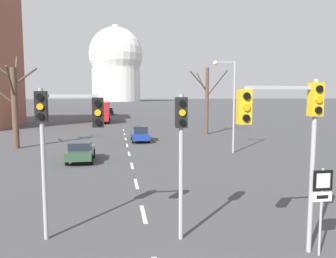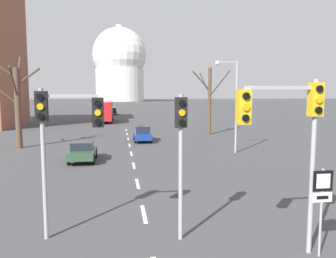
# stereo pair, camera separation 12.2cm
# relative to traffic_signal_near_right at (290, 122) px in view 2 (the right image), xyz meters

# --- Properties ---
(lane_stripe_1) EXTENTS (0.16, 2.00, 0.01)m
(lane_stripe_1) POSITION_rel_traffic_signal_near_right_xyz_m (-3.89, 3.91, -3.91)
(lane_stripe_1) COLOR silver
(lane_stripe_1) RESTS_ON ground_plane
(lane_stripe_2) EXTENTS (0.16, 2.00, 0.01)m
(lane_stripe_2) POSITION_rel_traffic_signal_near_right_xyz_m (-3.89, 8.41, -3.91)
(lane_stripe_2) COLOR silver
(lane_stripe_2) RESTS_ON ground_plane
(lane_stripe_3) EXTENTS (0.16, 2.00, 0.01)m
(lane_stripe_3) POSITION_rel_traffic_signal_near_right_xyz_m (-3.89, 12.91, -3.91)
(lane_stripe_3) COLOR silver
(lane_stripe_3) RESTS_ON ground_plane
(lane_stripe_4) EXTENTS (0.16, 2.00, 0.01)m
(lane_stripe_4) POSITION_rel_traffic_signal_near_right_xyz_m (-3.89, 17.41, -3.91)
(lane_stripe_4) COLOR silver
(lane_stripe_4) RESTS_ON ground_plane
(lane_stripe_5) EXTENTS (0.16, 2.00, 0.01)m
(lane_stripe_5) POSITION_rel_traffic_signal_near_right_xyz_m (-3.89, 21.91, -3.91)
(lane_stripe_5) COLOR silver
(lane_stripe_5) RESTS_ON ground_plane
(lane_stripe_6) EXTENTS (0.16, 2.00, 0.01)m
(lane_stripe_6) POSITION_rel_traffic_signal_near_right_xyz_m (-3.89, 26.41, -3.91)
(lane_stripe_6) COLOR silver
(lane_stripe_6) RESTS_ON ground_plane
(lane_stripe_7) EXTENTS (0.16, 2.00, 0.01)m
(lane_stripe_7) POSITION_rel_traffic_signal_near_right_xyz_m (-3.89, 30.91, -3.91)
(lane_stripe_7) COLOR silver
(lane_stripe_7) RESTS_ON ground_plane
(lane_stripe_8) EXTENTS (0.16, 2.00, 0.01)m
(lane_stripe_8) POSITION_rel_traffic_signal_near_right_xyz_m (-3.89, 35.41, -3.91)
(lane_stripe_8) COLOR silver
(lane_stripe_8) RESTS_ON ground_plane
(traffic_signal_near_right) EXTENTS (2.51, 0.34, 5.14)m
(traffic_signal_near_right) POSITION_rel_traffic_signal_near_right_xyz_m (0.00, 0.00, 0.00)
(traffic_signal_near_right) COLOR #9E9EA3
(traffic_signal_near_right) RESTS_ON ground_plane
(traffic_signal_near_left) EXTENTS (2.10, 0.34, 4.91)m
(traffic_signal_near_left) POSITION_rel_traffic_signal_near_right_xyz_m (-6.61, 2.16, -0.19)
(traffic_signal_near_left) COLOR #9E9EA3
(traffic_signal_near_left) RESTS_ON ground_plane
(traffic_signal_centre_tall) EXTENTS (0.36, 0.34, 4.72)m
(traffic_signal_centre_tall) POSITION_rel_traffic_signal_near_right_xyz_m (-2.87, 1.48, -0.61)
(traffic_signal_centre_tall) COLOR #9E9EA3
(traffic_signal_centre_tall) RESTS_ON ground_plane
(route_sign_post) EXTENTS (0.60, 0.08, 2.60)m
(route_sign_post) POSITION_rel_traffic_signal_near_right_xyz_m (0.92, -0.26, -2.13)
(route_sign_post) COLOR #9E9EA3
(route_sign_post) RESTS_ON ground_plane
(street_lamp_right) EXTENTS (1.88, 0.36, 7.37)m
(street_lamp_right) POSITION_rel_traffic_signal_near_right_xyz_m (4.15, 16.53, 0.66)
(street_lamp_right) COLOR #9E9EA3
(street_lamp_right) RESTS_ON ground_plane
(sedan_near_left) EXTENTS (1.72, 4.21, 1.59)m
(sedan_near_left) POSITION_rel_traffic_signal_near_right_xyz_m (-2.50, 24.35, -3.11)
(sedan_near_left) COLOR navy
(sedan_near_left) RESTS_ON ground_plane
(sedan_near_right) EXTENTS (1.75, 4.49, 1.75)m
(sedan_near_right) POSITION_rel_traffic_signal_near_right_xyz_m (-6.25, 70.48, -3.03)
(sedan_near_right) COLOR black
(sedan_near_right) RESTS_ON ground_plane
(sedan_mid_centre) EXTENTS (1.80, 3.81, 1.44)m
(sedan_mid_centre) POSITION_rel_traffic_signal_near_right_xyz_m (-7.39, 14.87, -3.16)
(sedan_mid_centre) COLOR #2D4C33
(sedan_mid_centre) RESTS_ON ground_plane
(city_bus) EXTENTS (2.66, 10.80, 3.48)m
(city_bus) POSITION_rel_traffic_signal_near_right_xyz_m (-7.25, 49.44, -1.86)
(city_bus) COLOR red
(city_bus) RESTS_ON ground_plane
(bare_tree_left_near) EXTENTS (4.67, 4.12, 8.19)m
(bare_tree_left_near) POSITION_rel_traffic_signal_near_right_xyz_m (-13.66, 21.72, 0.15)
(bare_tree_left_near) COLOR brown
(bare_tree_left_near) RESTS_ON ground_plane
(bare_tree_right_near) EXTENTS (4.03, 2.81, 7.88)m
(bare_tree_right_near) POSITION_rel_traffic_signal_near_right_xyz_m (5.81, 29.05, 0.32)
(bare_tree_right_near) COLOR brown
(bare_tree_right_near) RESTS_ON ground_plane
(capitol_dome) EXTENTS (39.66, 39.66, 56.03)m
(capitol_dome) POSITION_rel_traffic_signal_near_right_xyz_m (-3.89, 241.56, 23.38)
(capitol_dome) COLOR silver
(capitol_dome) RESTS_ON ground_plane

